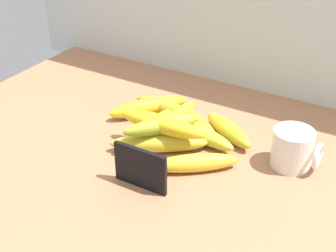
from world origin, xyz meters
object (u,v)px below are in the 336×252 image
banana_2 (175,119)px  banana_3 (167,109)px  banana_0 (196,132)px  banana_5 (197,122)px  banana_9 (162,125)px  banana_8 (149,107)px  coffee_mug (294,149)px  banana_10 (162,124)px  banana_6 (154,126)px  chalkboard_sign (141,170)px  banana_1 (159,143)px  banana_4 (228,130)px  banana_7 (195,163)px

banana_2 → banana_3: bearing=142.2°
banana_0 → banana_5: bearing=116.9°
banana_9 → banana_8: bearing=133.4°
banana_3 → banana_9: bearing=-63.9°
banana_2 → banana_5: size_ratio=1.17×
coffee_mug → banana_10: bearing=-163.3°
coffee_mug → banana_5: bearing=172.7°
coffee_mug → banana_0: coffee_mug is taller
banana_5 → banana_6: (-7.51, -6.17, -0.04)cm
chalkboard_sign → banana_9: bearing=103.8°
banana_0 → banana_8: size_ratio=1.04×
banana_1 → banana_9: bearing=87.2°
banana_3 → banana_6: size_ratio=1.07×
coffee_mug → banana_0: size_ratio=0.48×
chalkboard_sign → banana_2: 23.61cm
banana_3 → banana_10: size_ratio=0.93×
banana_6 → banana_2: bearing=63.3°
banana_2 → banana_9: 10.63cm
banana_8 → coffee_mug: bearing=-5.1°
banana_4 → banana_5: bearing=-177.8°
chalkboard_sign → banana_5: chalkboard_sign is taller
banana_6 → banana_10: bearing=-42.1°
banana_1 → banana_9: 3.94cm
chalkboard_sign → banana_2: bearing=103.7°
banana_6 → banana_5: bearing=39.4°
coffee_mug → banana_7: (-15.94, -11.44, -2.14)cm
banana_7 → banana_6: bearing=150.6°
coffee_mug → banana_8: size_ratio=0.50×
banana_0 → banana_2: banana_0 is taller
banana_2 → banana_10: bearing=-76.4°
banana_0 → banana_4: same height
banana_3 → banana_4: banana_4 is taller
banana_3 → banana_9: banana_9 is taller
banana_0 → banana_10: 9.04cm
banana_1 → banana_8: bearing=129.8°
banana_5 → banana_0: bearing=-63.1°
banana_5 → banana_6: 9.72cm
chalkboard_sign → coffee_mug: chalkboard_sign is taller
banana_0 → banana_2: 7.47cm
banana_4 → banana_7: size_ratio=0.88×
coffee_mug → banana_4: (-15.34, 3.23, -2.06)cm
banana_5 → banana_7: 16.00cm
banana_1 → banana_6: size_ratio=1.21×
coffee_mug → banana_6: size_ratio=0.57×
banana_4 → banana_8: banana_8 is taller
banana_4 → banana_1: bearing=-130.0°
banana_7 → banana_8: size_ratio=0.92×
chalkboard_sign → banana_5: 23.95cm
banana_3 → banana_7: bearing=-46.0°
banana_5 → banana_8: size_ratio=0.82×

